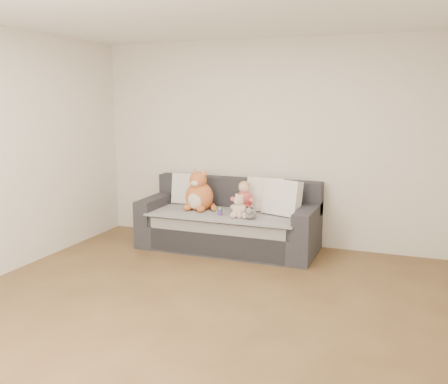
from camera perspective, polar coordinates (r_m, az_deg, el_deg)
name	(u,v)px	position (r m, az deg, el deg)	size (l,w,h in m)	color
room_shell	(200,162)	(4.49, -2.71, 3.46)	(5.00, 5.00, 5.00)	brown
sofa	(229,224)	(6.29, 0.62, -3.65)	(2.20, 0.94, 0.85)	#2A2A2F
cushion_left	(189,189)	(6.69, -4.04, 0.38)	(0.46, 0.24, 0.42)	silver
cushion_right_back	(266,195)	(6.23, 4.81, -0.30)	(0.46, 0.21, 0.44)	silver
cushion_right_front	(282,198)	(6.05, 6.64, -0.63)	(0.51, 0.35, 0.45)	silver
toddler	(244,200)	(6.07, 2.26, -0.96)	(0.29, 0.42, 0.41)	#CA4C47
plush_cat	(199,194)	(6.31, -2.88, -0.22)	(0.44, 0.37, 0.55)	#C3582B
teddy_bear	(239,208)	(5.93, 1.71, -1.79)	(0.21, 0.18, 0.28)	beige
plush_cow	(250,214)	(5.83, 3.04, -2.47)	(0.13, 0.20, 0.16)	white
sippy_cup	(220,211)	(6.02, -0.47, -2.16)	(0.09, 0.08, 0.10)	#6A3BA1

